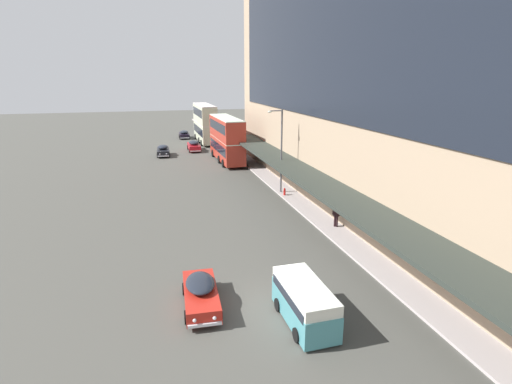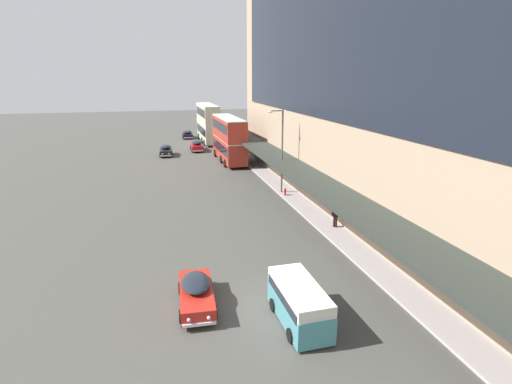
# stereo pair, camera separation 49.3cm
# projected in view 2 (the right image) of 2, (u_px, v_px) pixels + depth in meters

# --- Properties ---
(ground) EXTENTS (240.00, 240.00, 0.00)m
(ground) POSITION_uv_depth(u_px,v_px,m) (277.00, 305.00, 20.24)
(ground) COLOR #484741
(sidewalk_kerb) EXTENTS (10.00, 180.00, 0.15)m
(sidewalk_kerb) POSITION_uv_depth(u_px,v_px,m) (460.00, 277.00, 22.88)
(sidewalk_kerb) COLOR #B0A4A2
(sidewalk_kerb) RESTS_ON ground
(building_facade) EXTENTS (9.20, 80.00, 28.93)m
(building_facade) POSITION_uv_depth(u_px,v_px,m) (503.00, 4.00, 18.84)
(building_facade) COLOR tan
(building_facade) RESTS_ON ground
(transit_bus_kerbside_front) EXTENTS (2.89, 11.04, 5.90)m
(transit_bus_kerbside_front) POSITION_uv_depth(u_px,v_px,m) (229.00, 138.00, 53.11)
(transit_bus_kerbside_front) COLOR #AC2F22
(transit_bus_kerbside_front) RESTS_ON ground
(transit_bus_kerbside_rear) EXTENTS (2.74, 11.46, 6.43)m
(transit_bus_kerbside_rear) POSITION_uv_depth(u_px,v_px,m) (208.00, 122.00, 68.51)
(transit_bus_kerbside_rear) COLOR beige
(transit_bus_kerbside_rear) RESTS_ON ground
(sedan_oncoming_rear) EXTENTS (1.97, 4.41, 1.48)m
(sedan_oncoming_rear) POSITION_uv_depth(u_px,v_px,m) (188.00, 134.00, 73.68)
(sedan_oncoming_rear) COLOR black
(sedan_oncoming_rear) RESTS_ON ground
(sedan_second_mid) EXTENTS (1.93, 4.30, 1.57)m
(sedan_second_mid) POSITION_uv_depth(u_px,v_px,m) (166.00, 150.00, 57.63)
(sedan_second_mid) COLOR black
(sedan_second_mid) RESTS_ON ground
(sedan_second_near) EXTENTS (1.96, 4.54, 1.44)m
(sedan_second_near) POSITION_uv_depth(u_px,v_px,m) (196.00, 292.00, 20.00)
(sedan_second_near) COLOR #B42319
(sedan_second_near) RESTS_ON ground
(sedan_trailing_near) EXTENTS (1.90, 4.76, 1.65)m
(sedan_trailing_near) POSITION_uv_depth(u_px,v_px,m) (197.00, 146.00, 61.37)
(sedan_trailing_near) COLOR #AC161F
(sedan_trailing_near) RESTS_ON ground
(vw_van) EXTENTS (1.95, 4.57, 1.96)m
(vw_van) POSITION_uv_depth(u_px,v_px,m) (298.00, 300.00, 18.60)
(vw_van) COLOR teal
(vw_van) RESTS_ON ground
(pedestrian_at_kerb) EXTENTS (0.45, 0.48, 1.86)m
(pedestrian_at_kerb) POSITION_uv_depth(u_px,v_px,m) (336.00, 214.00, 29.92)
(pedestrian_at_kerb) COLOR black
(pedestrian_at_kerb) RESTS_ON sidewalk_kerb
(street_lamp) EXTENTS (1.50, 0.28, 7.98)m
(street_lamp) POSITION_uv_depth(u_px,v_px,m) (281.00, 146.00, 37.93)
(street_lamp) COLOR #4C4C51
(street_lamp) RESTS_ON sidewalk_kerb
(fire_hydrant) EXTENTS (0.20, 0.40, 0.70)m
(fire_hydrant) POSITION_uv_depth(u_px,v_px,m) (285.00, 192.00, 38.13)
(fire_hydrant) COLOR red
(fire_hydrant) RESTS_ON sidewalk_kerb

